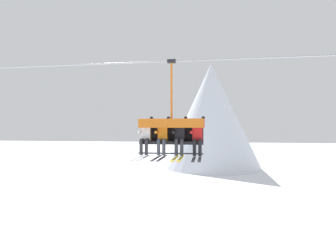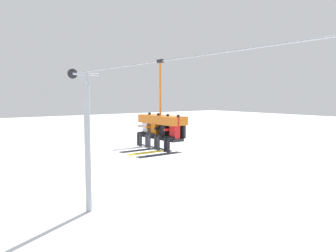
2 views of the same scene
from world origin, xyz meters
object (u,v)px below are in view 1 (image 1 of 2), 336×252
skier_orange (162,136)px  skier_red (197,136)px  chairlift_chair (172,127)px  skier_white (145,136)px  skier_black (180,136)px

skier_orange → skier_red: 1.16m
chairlift_chair → skier_red: size_ratio=1.85×
skier_white → skier_orange: 0.58m
chairlift_chair → skier_black: bearing=-36.1°
chairlift_chair → skier_red: 0.94m
skier_orange → skier_black: bearing=0.0°
skier_red → chairlift_chair: bearing=166.2°
skier_red → skier_orange: bearing=180.0°
skier_white → skier_black: (1.16, 0.00, 0.00)m
skier_white → skier_orange: same height
skier_white → skier_orange: size_ratio=1.00×
skier_white → skier_orange: (0.58, 0.00, 0.00)m
skier_red → skier_white: bearing=180.0°
skier_orange → skier_red: (1.16, 0.00, 0.00)m
chairlift_chair → skier_black: chairlift_chair is taller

